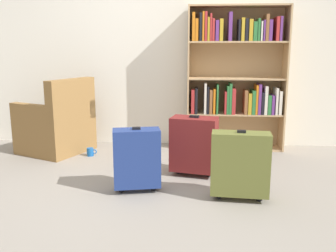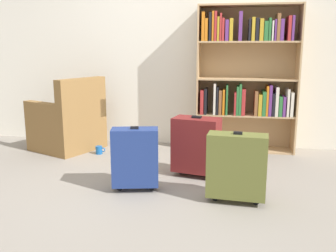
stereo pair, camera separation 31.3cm
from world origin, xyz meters
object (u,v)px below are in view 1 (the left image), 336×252
object	(u,v)px
suitcase_dark_red	(194,144)
mug	(90,152)
suitcase_navy_blue	(137,158)
suitcase_olive	(240,164)
bookshelf	(236,74)
armchair	(57,126)

from	to	relation	value
suitcase_dark_red	mug	bearing A→B (deg)	154.67
suitcase_dark_red	suitcase_navy_blue	size ratio (longest dim) A/B	1.04
mug	suitcase_navy_blue	distance (m)	1.30
suitcase_dark_red	suitcase_navy_blue	xyz separation A→B (m)	(-0.50, -0.47, -0.01)
suitcase_olive	suitcase_dark_red	bearing A→B (deg)	122.79
bookshelf	mug	bearing A→B (deg)	-164.11
bookshelf	mug	distance (m)	2.00
suitcase_dark_red	suitcase_navy_blue	world-z (taller)	suitcase_dark_red
armchair	mug	world-z (taller)	armchair
armchair	suitcase_olive	bearing A→B (deg)	-33.08
suitcase_navy_blue	mug	bearing A→B (deg)	124.40
suitcase_dark_red	armchair	bearing A→B (deg)	156.15
bookshelf	mug	xyz separation A→B (m)	(-1.72, -0.49, -0.89)
bookshelf	armchair	xyz separation A→B (m)	(-2.16, -0.33, -0.62)
mug	suitcase_olive	size ratio (longest dim) A/B	0.20
armchair	suitcase_olive	xyz separation A→B (m)	(2.04, -1.33, -0.00)
armchair	suitcase_navy_blue	xyz separation A→B (m)	(1.16, -1.21, -0.01)
bookshelf	suitcase_navy_blue	size ratio (longest dim) A/B	2.99
armchair	suitcase_dark_red	size ratio (longest dim) A/B	1.54
armchair	mug	xyz separation A→B (m)	(0.44, -0.16, -0.27)
mug	suitcase_dark_red	size ratio (longest dim) A/B	0.20
bookshelf	mug	world-z (taller)	bookshelf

